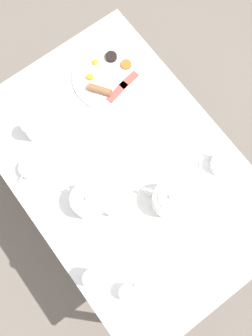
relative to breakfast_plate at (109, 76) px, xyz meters
name	(u,v)px	position (x,y,z in m)	size (l,w,h in m)	color
ground_plane	(126,202)	(-0.18, -0.36, -0.77)	(8.00, 8.00, 0.00)	#70665B
table	(126,174)	(-0.18, -0.36, -0.08)	(0.81, 1.22, 0.76)	white
breakfast_plate	(109,76)	(0.00, 0.00, 0.00)	(0.32, 0.32, 0.04)	white
teapot_near	(89,201)	(-0.37, -0.39, 0.04)	(0.13, 0.21, 0.13)	white
teapot_far	(169,200)	(-0.13, -0.56, 0.04)	(0.13, 0.20, 0.13)	white
teacup_with_saucer_left	(31,170)	(-0.48, -0.15, 0.02)	(0.15, 0.15, 0.06)	white
teacup_with_saucer_right	(220,165)	(0.12, -0.57, 0.01)	(0.15, 0.15, 0.06)	white
water_glass_tall	(93,279)	(-0.52, -0.62, 0.05)	(0.06, 0.06, 0.11)	white
water_glass_short	(33,130)	(-0.39, -0.03, 0.05)	(0.06, 0.06, 0.12)	white
creamer_jug	(127,292)	(-0.45, -0.73, 0.02)	(0.08, 0.06, 0.06)	white
fork_by_plate	(139,143)	(-0.07, -0.31, -0.01)	(0.14, 0.13, 0.00)	silver
knife_by_plate	(233,245)	(-0.04, -0.84, -0.01)	(0.06, 0.20, 0.00)	silver
spoon_for_tea	(38,102)	(-0.30, 0.08, -0.01)	(0.09, 0.14, 0.00)	silver
fork_spare	(71,144)	(-0.30, -0.15, -0.01)	(0.08, 0.16, 0.00)	silver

